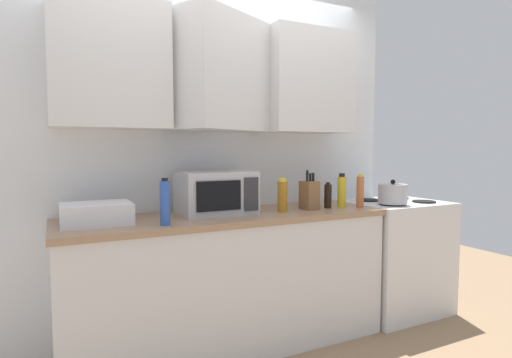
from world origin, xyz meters
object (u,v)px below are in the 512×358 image
bottle_spice_jar (360,192)px  bottle_amber_vinegar (282,196)px  bottle_blue_cleaner (165,203)px  stove_range (394,256)px  knife_block (309,195)px  kettle (393,194)px  microwave (216,193)px  dish_rack (96,214)px  bottle_soy_dark (328,196)px  bottle_yellow_mustard (342,191)px

bottle_spice_jar → bottle_amber_vinegar: (-0.62, 0.07, -0.01)m
bottle_blue_cleaner → stove_range: bearing=5.7°
stove_range → knife_block: (-0.86, -0.04, 0.55)m
kettle → microwave: size_ratio=0.45×
microwave → dish_rack: 0.75m
kettle → bottle_spice_jar: size_ratio=0.88×
stove_range → bottle_blue_cleaner: size_ratio=3.43×
knife_block → stove_range: bearing=2.7°
dish_rack → knife_block: (1.41, -0.06, 0.04)m
bottle_amber_vinegar → kettle: bearing=-4.9°
microwave → knife_block: microwave is taller
dish_rack → knife_block: knife_block is taller
kettle → bottle_spice_jar: (-0.31, 0.01, 0.03)m
dish_rack → bottle_soy_dark: bearing=-2.5°
dish_rack → bottle_yellow_mustard: (1.68, -0.08, 0.06)m
bottle_soy_dark → bottle_amber_vinegar: size_ratio=0.80×
bottle_spice_jar → bottle_yellow_mustard: size_ratio=0.98×
dish_rack → bottle_amber_vinegar: bearing=-3.9°
knife_block → bottle_blue_cleaner: (-1.07, -0.15, 0.02)m
bottle_amber_vinegar → bottle_blue_cleaner: bearing=-170.9°
stove_range → dish_rack: bearing=179.5°
bottle_amber_vinegar → bottle_yellow_mustard: bearing=-0.1°
stove_range → bottle_blue_cleaner: bottle_blue_cleaner is taller
microwave → knife_block: size_ratio=1.73×
bottle_soy_dark → bottle_spice_jar: bearing=-19.1°
dish_rack → bottle_amber_vinegar: 1.18m
stove_range → bottle_soy_dark: bottle_soy_dark is taller
knife_block → bottle_blue_cleaner: bearing=-171.9°
knife_block → bottle_amber_vinegar: knife_block is taller
dish_rack → bottle_spice_jar: (1.80, -0.15, 0.06)m
knife_block → bottle_yellow_mustard: size_ratio=1.11×
kettle → bottle_spice_jar: bearing=177.6°
stove_range → kettle: 0.58m
dish_rack → bottle_blue_cleaner: (0.34, -0.21, 0.07)m
kettle → knife_block: bearing=171.9°
kettle → bottle_yellow_mustard: 0.43m
kettle → bottle_blue_cleaner: bottle_blue_cleaner is taller
stove_range → dish_rack: (-2.27, 0.02, 0.51)m
microwave → bottle_amber_vinegar: (0.44, -0.12, -0.03)m
bottle_spice_jar → bottle_blue_cleaner: (-1.45, -0.07, 0.01)m
microwave → bottle_blue_cleaner: (-0.40, -0.26, -0.01)m
stove_range → kettle: bearing=-140.5°
stove_range → kettle: (-0.17, -0.14, 0.53)m
knife_block → bottle_amber_vinegar: (-0.23, -0.02, 0.01)m
bottle_spice_jar → bottle_amber_vinegar: 0.62m
knife_block → bottle_yellow_mustard: bearing=-4.2°
stove_range → bottle_amber_vinegar: (-1.10, -0.06, 0.56)m
bottle_spice_jar → bottle_blue_cleaner: bearing=-177.4°
bottle_amber_vinegar → bottle_spice_jar: bearing=-6.2°
knife_block → bottle_soy_dark: 0.16m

